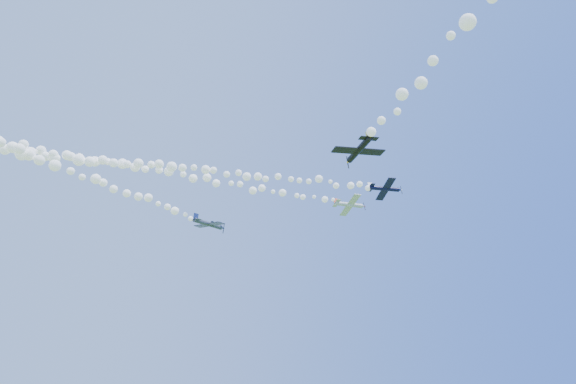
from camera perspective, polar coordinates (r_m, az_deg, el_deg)
name	(u,v)px	position (r m, az deg, el deg)	size (l,w,h in m)	color
plane_white	(350,205)	(99.13, 7.33, -1.50)	(7.21, 7.52, 2.03)	silver
smoke_trail_white	(127,166)	(89.94, -18.52, 2.96)	(82.86, 11.23, 3.02)	white
plane_navy	(385,189)	(93.79, 11.45, 0.38)	(6.97, 7.36, 1.95)	black
smoke_trail_navy	(194,169)	(87.36, -11.11, 2.65)	(65.99, 19.22, 2.75)	white
plane_grey	(209,224)	(90.07, -9.34, -3.77)	(7.19, 7.45, 2.35)	#3D4259
smoke_trail_grey	(2,145)	(77.54, -30.83, 4.85)	(63.49, 24.26, 3.26)	white
plane_black	(358,150)	(55.98, 8.35, 4.93)	(6.47, 6.15, 1.65)	black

